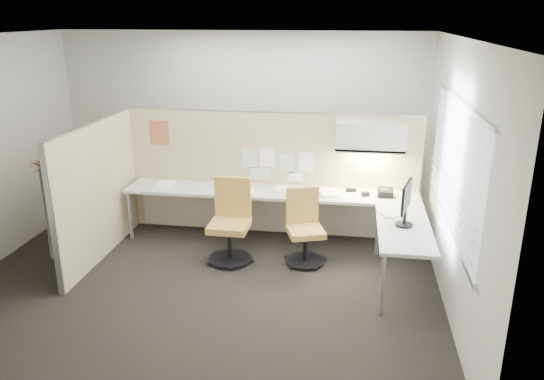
% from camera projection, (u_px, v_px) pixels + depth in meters
% --- Properties ---
extents(floor, '(5.50, 4.50, 0.01)m').
position_uv_depth(floor, '(205.00, 280.00, 6.35)').
color(floor, black).
rests_on(floor, ground).
extents(ceiling, '(5.50, 4.50, 0.01)m').
position_uv_depth(ceiling, '(194.00, 36.00, 5.46)').
color(ceiling, white).
rests_on(ceiling, wall_back).
extents(wall_back, '(5.50, 0.02, 2.80)m').
position_uv_depth(wall_back, '(242.00, 127.00, 8.01)').
color(wall_back, beige).
rests_on(wall_back, ground).
extents(wall_front, '(5.50, 0.02, 2.80)m').
position_uv_depth(wall_front, '(111.00, 253.00, 3.80)').
color(wall_front, beige).
rests_on(wall_front, ground).
extents(wall_right, '(0.02, 4.50, 2.80)m').
position_uv_depth(wall_right, '(456.00, 179.00, 5.50)').
color(wall_right, beige).
rests_on(wall_right, ground).
extents(window_pane, '(0.01, 2.80, 1.30)m').
position_uv_depth(window_pane, '(455.00, 165.00, 5.46)').
color(window_pane, '#9EADB7').
rests_on(window_pane, wall_right).
extents(partition_back, '(4.10, 0.06, 1.75)m').
position_uv_depth(partition_back, '(271.00, 174.00, 7.49)').
color(partition_back, tan).
rests_on(partition_back, floor).
extents(partition_left, '(0.06, 2.20, 1.75)m').
position_uv_depth(partition_left, '(99.00, 191.00, 6.76)').
color(partition_left, tan).
rests_on(partition_left, floor).
extents(desk, '(4.00, 2.07, 0.73)m').
position_uv_depth(desk, '(293.00, 205.00, 7.08)').
color(desk, beige).
rests_on(desk, floor).
extents(overhead_bin, '(0.90, 0.36, 0.38)m').
position_uv_depth(overhead_bin, '(371.00, 136.00, 6.90)').
color(overhead_bin, beige).
rests_on(overhead_bin, partition_back).
extents(task_light_strip, '(0.60, 0.06, 0.02)m').
position_uv_depth(task_light_strip, '(370.00, 152.00, 6.96)').
color(task_light_strip, '#FFEABF').
rests_on(task_light_strip, overhead_bin).
extents(pinned_papers, '(1.01, 0.00, 0.47)m').
position_uv_depth(pinned_papers, '(276.00, 164.00, 7.40)').
color(pinned_papers, '#8CBF8C').
rests_on(pinned_papers, partition_back).
extents(poster, '(0.28, 0.00, 0.35)m').
position_uv_depth(poster, '(159.00, 133.00, 7.52)').
color(poster, orange).
rests_on(poster, partition_back).
extents(chair_left, '(0.55, 0.55, 1.05)m').
position_uv_depth(chair_left, '(231.00, 224.00, 6.74)').
color(chair_left, black).
rests_on(chair_left, floor).
extents(chair_right, '(0.55, 0.57, 0.93)m').
position_uv_depth(chair_right, '(304.00, 229.00, 6.70)').
color(chair_right, black).
rests_on(chair_right, floor).
extents(monitor, '(0.20, 0.47, 0.51)m').
position_uv_depth(monitor, '(406.00, 201.00, 5.95)').
color(monitor, black).
rests_on(monitor, desk).
extents(phone, '(0.21, 0.20, 0.12)m').
position_uv_depth(phone, '(385.00, 193.00, 6.99)').
color(phone, black).
rests_on(phone, desk).
extents(stapler, '(0.14, 0.06, 0.05)m').
position_uv_depth(stapler, '(351.00, 190.00, 7.18)').
color(stapler, black).
rests_on(stapler, desk).
extents(tape_dispenser, '(0.11, 0.09, 0.06)m').
position_uv_depth(tape_dispenser, '(365.00, 194.00, 7.01)').
color(tape_dispenser, black).
rests_on(tape_dispenser, desk).
extents(coat_hook, '(0.18, 0.45, 1.35)m').
position_uv_depth(coat_hook, '(44.00, 172.00, 5.66)').
color(coat_hook, silver).
rests_on(coat_hook, partition_left).
extents(paper_stack_0, '(0.25, 0.32, 0.03)m').
position_uv_depth(paper_stack_0, '(165.00, 184.00, 7.46)').
color(paper_stack_0, white).
rests_on(paper_stack_0, desk).
extents(paper_stack_1, '(0.25, 0.31, 0.05)m').
position_uv_depth(paper_stack_1, '(244.00, 191.00, 7.14)').
color(paper_stack_1, white).
rests_on(paper_stack_1, desk).
extents(paper_stack_2, '(0.27, 0.33, 0.02)m').
position_uv_depth(paper_stack_2, '(283.00, 189.00, 7.26)').
color(paper_stack_2, white).
rests_on(paper_stack_2, desk).
extents(paper_stack_3, '(0.31, 0.35, 0.03)m').
position_uv_depth(paper_stack_3, '(329.00, 193.00, 7.09)').
color(paper_stack_3, white).
rests_on(paper_stack_3, desk).
extents(paper_stack_4, '(0.32, 0.36, 0.02)m').
position_uv_depth(paper_stack_4, '(389.00, 213.00, 6.41)').
color(paper_stack_4, white).
rests_on(paper_stack_4, desk).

